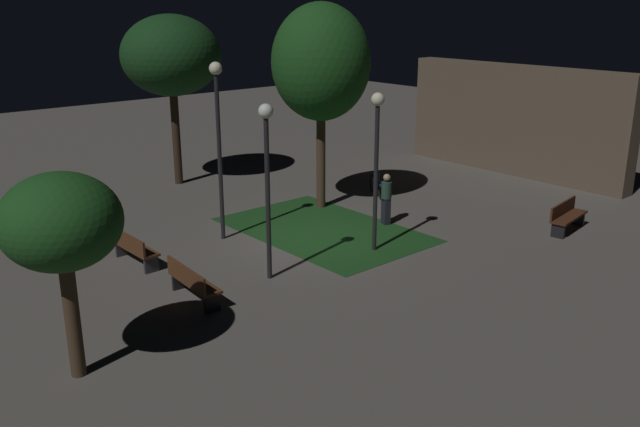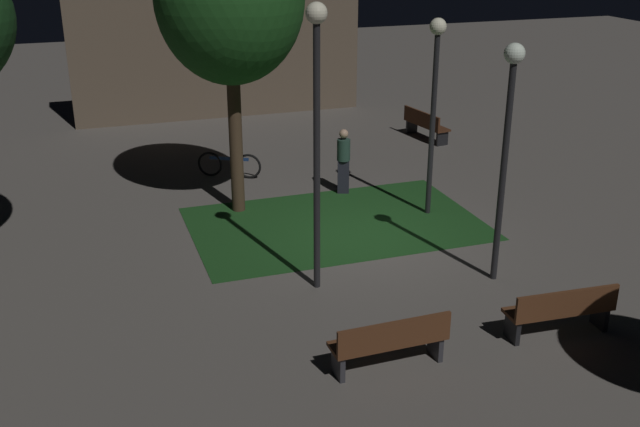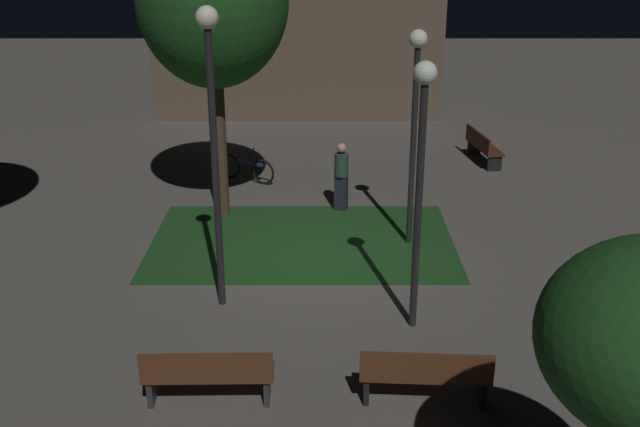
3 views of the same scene
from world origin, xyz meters
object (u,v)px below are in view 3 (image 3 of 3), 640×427
(bench_back_row, at_px, (427,374))
(pedestrian, at_px, (343,175))
(bench_lawn_edge, at_px, (484,146))
(bench_near_trees, at_px, (210,374))
(lamp_post_near_wall, at_px, (214,114))
(lamp_post_path_center, at_px, (417,102))
(bicycle, at_px, (248,168))
(lamp_post_plaza_west, at_px, (423,152))

(bench_back_row, xyz_separation_m, pedestrian, (-0.96, 7.45, 0.37))
(bench_back_row, distance_m, bench_lawn_edge, 11.53)
(bench_near_trees, bearing_deg, lamp_post_near_wall, 93.52)
(bench_lawn_edge, bearing_deg, bench_back_row, -105.33)
(bench_back_row, relative_size, lamp_post_path_center, 0.42)
(bench_back_row, bearing_deg, bench_near_trees, -180.00)
(lamp_post_path_center, relative_size, bicycle, 2.87)
(pedestrian, bearing_deg, bench_near_trees, -105.19)
(bench_lawn_edge, relative_size, bicycle, 1.22)
(bench_lawn_edge, height_order, pedestrian, pedestrian)
(lamp_post_plaza_west, bearing_deg, bench_near_trees, -144.90)
(lamp_post_plaza_west, relative_size, lamp_post_path_center, 1.00)
(lamp_post_plaza_west, xyz_separation_m, lamp_post_path_center, (0.32, 3.40, -0.00))
(bench_near_trees, xyz_separation_m, bench_back_row, (2.98, 0.00, 0.00))
(bench_near_trees, relative_size, lamp_post_path_center, 0.41)
(bench_near_trees, distance_m, lamp_post_near_wall, 4.12)
(lamp_post_near_wall, distance_m, pedestrian, 5.66)
(lamp_post_near_wall, xyz_separation_m, lamp_post_plaza_west, (3.25, -0.75, -0.41))
(lamp_post_near_wall, height_order, lamp_post_path_center, lamp_post_near_wall)
(lamp_post_near_wall, bearing_deg, lamp_post_path_center, 36.70)
(lamp_post_near_wall, distance_m, lamp_post_plaza_west, 3.36)
(lamp_post_plaza_west, relative_size, pedestrian, 2.72)
(bench_back_row, bearing_deg, lamp_post_near_wall, 137.39)
(bench_back_row, bearing_deg, pedestrian, 97.30)
(bench_lawn_edge, relative_size, lamp_post_near_wall, 0.36)
(lamp_post_plaza_west, bearing_deg, bench_lawn_edge, 71.75)
(pedestrian, bearing_deg, bench_lawn_edge, 42.48)
(bench_lawn_edge, height_order, lamp_post_path_center, lamp_post_path_center)
(lamp_post_path_center, bearing_deg, lamp_post_plaza_west, -95.31)
(bench_back_row, bearing_deg, lamp_post_plaza_west, 87.54)
(bench_back_row, bearing_deg, bench_lawn_edge, 74.67)
(bench_back_row, relative_size, lamp_post_plaza_west, 0.42)
(bench_back_row, xyz_separation_m, lamp_post_plaza_west, (0.09, 2.16, 2.51))
(lamp_post_plaza_west, distance_m, pedestrian, 5.81)
(bench_near_trees, bearing_deg, bicycle, 92.21)
(lamp_post_path_center, bearing_deg, bench_near_trees, -121.35)
(lamp_post_path_center, xyz_separation_m, bicycle, (-3.76, 3.94, -2.65))
(bicycle, distance_m, pedestrian, 3.19)
(lamp_post_plaza_west, distance_m, bicycle, 8.53)
(bench_back_row, xyz_separation_m, bicycle, (-3.35, 9.50, -0.14))
(bench_lawn_edge, bearing_deg, lamp_post_path_center, -115.40)
(lamp_post_near_wall, bearing_deg, bench_near_trees, -86.48)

